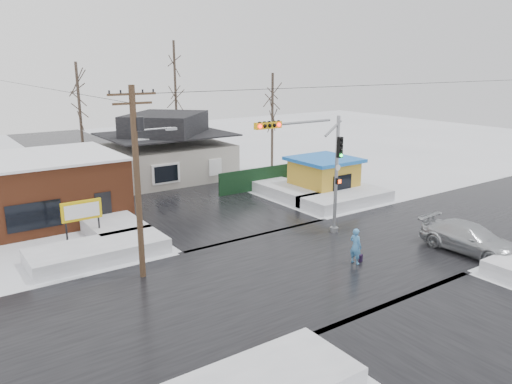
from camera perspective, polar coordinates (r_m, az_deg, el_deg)
ground at (r=25.97m, az=7.04°, el=-8.01°), size 120.00×120.00×0.00m
road_ns at (r=25.97m, az=7.04°, el=-7.99°), size 10.00×120.00×0.02m
road_ew at (r=25.97m, az=7.04°, el=-7.99°), size 120.00×10.00×0.02m
snowbank_nw at (r=27.44m, az=-17.58°, el=-6.46°), size 7.00×3.00×0.80m
snowbank_ne at (r=36.55m, az=10.28°, el=-0.76°), size 7.00×3.00×0.80m
snowbank_nside_w at (r=32.52m, az=-16.94°, el=-3.11°), size 3.00×8.00×0.80m
snowbank_nside_e at (r=38.88m, az=2.97°, el=0.39°), size 3.00×8.00×0.80m
traffic_signal at (r=28.35m, az=7.00°, el=3.51°), size 6.05×0.68×7.00m
utility_pole at (r=23.26m, az=-13.31°, el=2.23°), size 3.15×0.44×9.00m
brick_building at (r=34.98m, az=-25.43°, el=0.18°), size 12.20×8.20×4.12m
marquee_sign at (r=29.25m, az=-19.31°, el=-2.15°), size 2.20×0.21×2.55m
house at (r=44.28m, az=-10.19°, el=4.86°), size 10.40×8.40×5.76m
kiosk at (r=38.72m, az=7.74°, el=1.83°), size 4.60×4.60×2.88m
fence at (r=40.02m, az=0.66°, el=1.56°), size 8.00×0.12×1.80m
tree_far_left at (r=45.41m, az=-19.71°, el=11.27°), size 3.00×3.00×10.00m
tree_far_mid at (r=50.81m, az=-9.30°, el=13.98°), size 3.00×3.00×12.00m
tree_far_right at (r=47.16m, az=1.90°, el=11.22°), size 3.00×3.00×9.00m
pedestrian at (r=25.82m, az=11.32°, el=-6.11°), size 0.52×0.72×1.86m
car at (r=29.22m, az=23.22°, el=-4.90°), size 2.45×5.46×1.55m
shopping_bag at (r=26.38m, az=11.87°, el=-7.45°), size 0.30×0.22×0.35m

